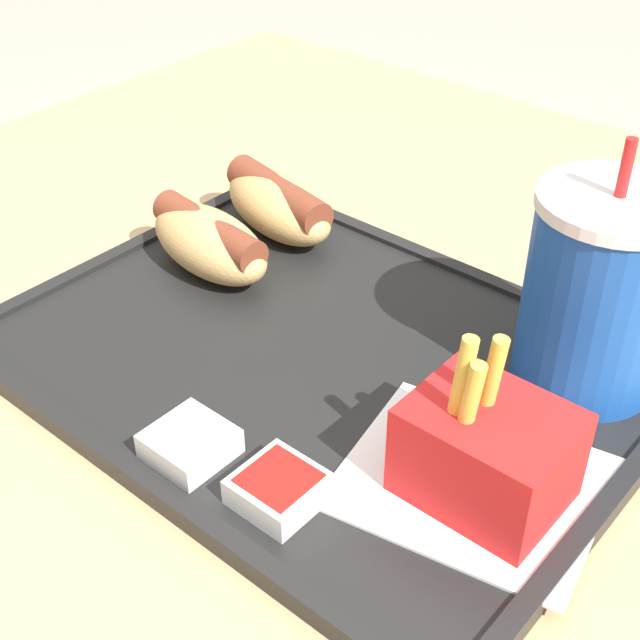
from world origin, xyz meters
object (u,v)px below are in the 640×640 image
Objects in this scene: hot_dog_near at (209,241)px; sauce_cup_ketchup at (279,488)px; fries_carton at (486,452)px; sauce_cup_mayo at (190,443)px; soda_cup at (599,292)px; hot_dog_far at (279,204)px.

sauce_cup_ketchup is (0.20, -0.14, -0.02)m from hot_dog_near.
fries_carton reaches higher than sauce_cup_ketchup.
fries_carton is 0.17m from sauce_cup_mayo.
soda_cup is 3.72× the size of sauce_cup_mayo.
fries_carton reaches higher than sauce_cup_mayo.
sauce_cup_mayo is 1.00× the size of sauce_cup_ketchup.
fries_carton is at bearing -26.48° from hot_dog_far.
hot_dog_far reaches higher than sauce_cup_ketchup.
soda_cup is at bearing 56.89° from sauce_cup_mayo.
sauce_cup_mayo and sauce_cup_ketchup have the same top height.
soda_cup is at bearing 69.83° from sauce_cup_ketchup.
hot_dog_near is at bearing -90.00° from hot_dog_far.
sauce_cup_ketchup is at bearing -136.86° from fries_carton.
soda_cup is 3.72× the size of sauce_cup_ketchup.
hot_dog_far is 0.30m from sauce_cup_ketchup.
hot_dog_far is 0.31m from fries_carton.
hot_dog_far is at bearing 177.90° from soda_cup.
fries_carton reaches higher than hot_dog_far.
hot_dog_far is 2.83× the size of sauce_cup_ketchup.
hot_dog_near is (-0.28, -0.07, -0.04)m from soda_cup.
hot_dog_near reaches higher than sauce_cup_ketchup.
hot_dog_near is at bearing 144.99° from sauce_cup_ketchup.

